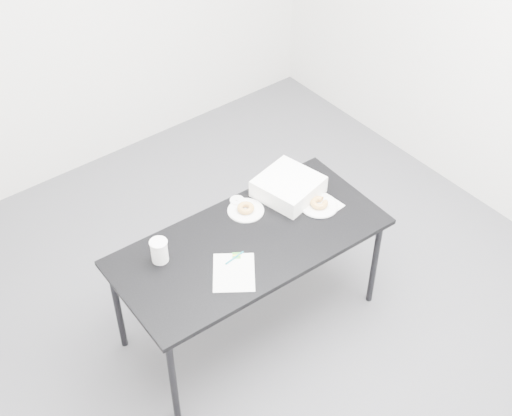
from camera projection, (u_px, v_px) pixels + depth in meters
floor at (250, 319)px, 4.38m from camera, size 4.00×4.00×0.00m
wall_right at (505, 23)px, 4.40m from camera, size 0.02×4.00×2.70m
table at (250, 247)px, 3.94m from camera, size 1.55×0.76×0.70m
scorecard at (234, 272)px, 3.73m from camera, size 0.34×0.35×0.00m
logo_patch at (236, 256)px, 3.81m from camera, size 0.06×0.06×0.00m
pen at (234, 258)px, 3.80m from camera, size 0.13×0.02×0.01m
napkin at (326, 205)px, 4.12m from camera, size 0.17×0.17×0.00m
plate_near at (319, 205)px, 4.11m from camera, size 0.22×0.22×0.01m
donut_near at (319, 203)px, 4.10m from camera, size 0.11×0.11×0.03m
plate_far at (246, 210)px, 4.08m from camera, size 0.21×0.21×0.01m
donut_far at (246, 208)px, 4.07m from camera, size 0.11×0.11×0.03m
coffee_cup at (159, 251)px, 3.75m from camera, size 0.09×0.09×0.14m
cup_lid at (237, 200)px, 4.14m from camera, size 0.08×0.08×0.01m
bakery_box at (288, 187)px, 4.16m from camera, size 0.39×0.39×0.11m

